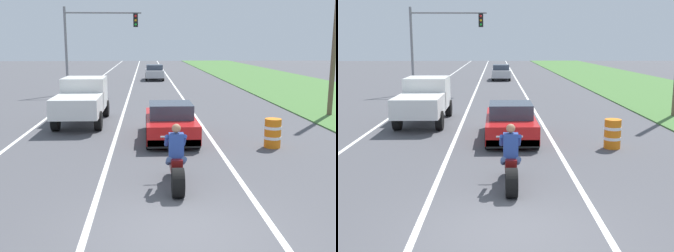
% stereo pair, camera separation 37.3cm
% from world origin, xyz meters
% --- Properties ---
extents(ground_plane, '(160.00, 160.00, 0.00)m').
position_xyz_m(ground_plane, '(0.00, 0.00, 0.00)').
color(ground_plane, '#4C4C51').
extents(lane_stripe_left_solid, '(0.14, 120.00, 0.01)m').
position_xyz_m(lane_stripe_left_solid, '(-5.40, 20.00, 0.00)').
color(lane_stripe_left_solid, white).
rests_on(lane_stripe_left_solid, ground).
extents(lane_stripe_right_solid, '(0.14, 120.00, 0.01)m').
position_xyz_m(lane_stripe_right_solid, '(1.80, 20.00, 0.00)').
color(lane_stripe_right_solid, white).
rests_on(lane_stripe_right_solid, ground).
extents(lane_stripe_centre_dashed, '(0.14, 120.00, 0.01)m').
position_xyz_m(lane_stripe_centre_dashed, '(-1.80, 20.00, 0.00)').
color(lane_stripe_centre_dashed, white).
rests_on(lane_stripe_centre_dashed, ground).
extents(grass_verge_right, '(10.00, 120.00, 0.06)m').
position_xyz_m(grass_verge_right, '(11.92, 20.00, 0.03)').
color(grass_verge_right, '#477538').
rests_on(grass_verge_right, ground).
extents(motorcycle_with_rider, '(0.70, 2.21, 1.62)m').
position_xyz_m(motorcycle_with_rider, '(0.09, 2.35, 0.59)').
color(motorcycle_with_rider, black).
rests_on(motorcycle_with_rider, ground).
extents(sports_car_red, '(1.84, 4.30, 1.37)m').
position_xyz_m(sports_car_red, '(0.28, 7.80, 0.63)').
color(sports_car_red, red).
rests_on(sports_car_red, ground).
extents(pickup_truck_left_lane_white, '(2.02, 4.80, 1.98)m').
position_xyz_m(pickup_truck_left_lane_white, '(-3.47, 11.07, 1.11)').
color(pickup_truck_left_lane_white, silver).
rests_on(pickup_truck_left_lane_white, ground).
extents(traffic_light_mast_near, '(5.33, 0.34, 6.00)m').
position_xyz_m(traffic_light_mast_near, '(-4.43, 22.10, 4.05)').
color(traffic_light_mast_near, gray).
rests_on(traffic_light_mast_near, ground).
extents(utility_pole_roadside, '(0.24, 0.24, 7.85)m').
position_xyz_m(utility_pole_roadside, '(8.45, 12.37, 3.93)').
color(utility_pole_roadside, brown).
rests_on(utility_pole_roadside, ground).
extents(construction_barrel_nearest, '(0.58, 0.58, 1.00)m').
position_xyz_m(construction_barrel_nearest, '(3.70, 6.26, 0.50)').
color(construction_barrel_nearest, orange).
rests_on(construction_barrel_nearest, ground).
extents(distant_car_far_ahead, '(1.80, 4.00, 1.50)m').
position_xyz_m(distant_car_far_ahead, '(0.25, 33.56, 0.77)').
color(distant_car_far_ahead, '#B2B2B7').
rests_on(distant_car_far_ahead, ground).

